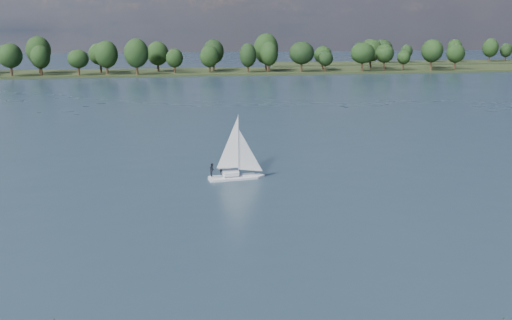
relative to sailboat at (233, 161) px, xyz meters
The scene contains 5 objects.
ground 67.97m from the sailboat, 89.24° to the left, with size 700.00×700.00×0.00m, color #233342.
far_shore 179.95m from the sailboat, 89.71° to the left, with size 660.00×40.00×1.50m, color black.
far_shore_back 279.01m from the sailboat, 54.78° to the left, with size 220.00×30.00×1.40m, color black.
sailboat is the anchor object (origin of this frame).
treeline 176.30m from the sailboat, 89.10° to the left, with size 562.96×74.03×18.15m.
Camera 1 is at (-10.45, -34.07, 17.58)m, focal length 40.00 mm.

